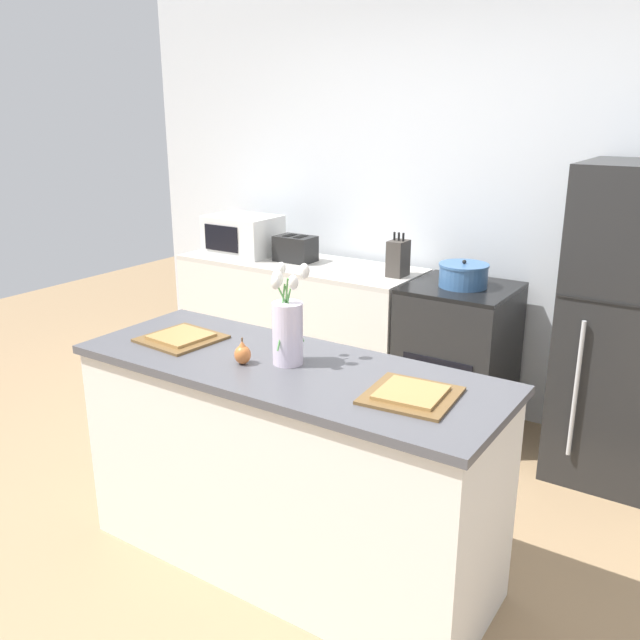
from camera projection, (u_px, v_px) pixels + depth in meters
ground_plane at (289, 560)px, 2.99m from camera, size 10.00×10.00×0.00m
back_wall at (476, 202)px, 4.17m from camera, size 5.20×0.08×2.70m
kitchen_island at (287, 466)px, 2.85m from camera, size 1.80×0.66×0.93m
back_counter at (300, 327)px, 4.68m from camera, size 1.68×0.60×0.91m
stove_range at (457, 360)px, 4.07m from camera, size 0.60×0.61×0.91m
refrigerator at (636, 328)px, 3.46m from camera, size 0.68×0.67×1.66m
flower_vase at (287, 327)px, 2.68m from camera, size 0.14×0.19×0.40m
pear_figurine at (243, 354)px, 2.70m from camera, size 0.07×0.07×0.11m
plate_setting_left at (181, 338)px, 2.99m from camera, size 0.34×0.34×0.02m
plate_setting_right at (411, 394)px, 2.40m from camera, size 0.34×0.34×0.02m
toaster at (295, 249)px, 4.54m from camera, size 0.28×0.18×0.17m
cooking_pot at (463, 275)px, 3.90m from camera, size 0.29×0.29×0.16m
microwave at (243, 235)px, 4.75m from camera, size 0.48×0.37×0.27m
knife_block at (398, 258)px, 4.13m from camera, size 0.10×0.14×0.27m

